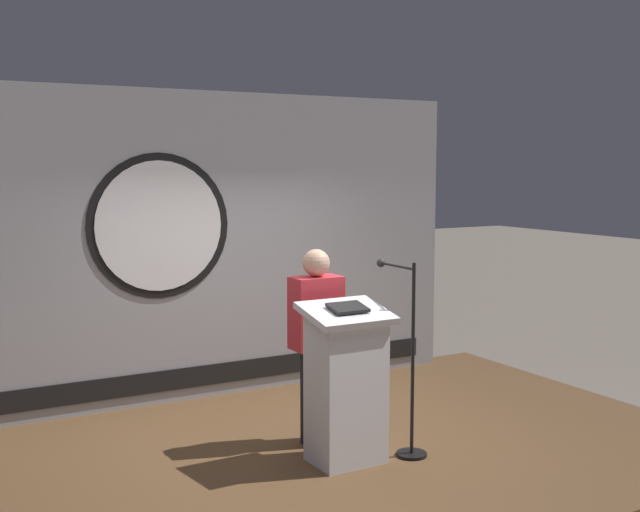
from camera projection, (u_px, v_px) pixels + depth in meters
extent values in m
plane|color=#6B6056|center=(314.00, 487.00, 6.35)|extent=(40.00, 40.00, 0.00)
cube|color=brown|center=(314.00, 469.00, 6.33)|extent=(6.40, 4.00, 0.30)
cube|color=#9E9EA3|center=(222.00, 245.00, 7.74)|extent=(5.11, 0.10, 2.94)
cylinder|color=black|center=(160.00, 226.00, 7.36)|extent=(1.35, 0.02, 1.35)
cylinder|color=white|center=(160.00, 226.00, 7.35)|extent=(1.21, 0.02, 1.21)
cube|color=black|center=(226.00, 372.00, 7.84)|extent=(4.60, 0.02, 0.20)
cube|color=silver|center=(346.00, 390.00, 6.02)|extent=(0.52, 0.40, 1.12)
cube|color=silver|center=(346.00, 313.00, 5.95)|extent=(0.64, 0.50, 0.15)
cube|color=black|center=(348.00, 308.00, 5.93)|extent=(0.28, 0.20, 0.06)
cylinder|color=black|center=(316.00, 396.00, 6.46)|extent=(0.26, 0.26, 0.78)
cube|color=red|center=(316.00, 313.00, 6.38)|extent=(0.40, 0.24, 0.58)
sphere|color=tan|center=(316.00, 263.00, 6.34)|extent=(0.22, 0.22, 0.22)
cylinder|color=black|center=(411.00, 454.00, 6.20)|extent=(0.24, 0.24, 0.02)
cylinder|color=black|center=(413.00, 361.00, 6.12)|extent=(0.03, 0.03, 1.51)
cylinder|color=black|center=(397.00, 266.00, 6.23)|extent=(0.02, 0.45, 0.02)
sphere|color=#262626|center=(381.00, 263.00, 6.42)|extent=(0.07, 0.07, 0.07)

